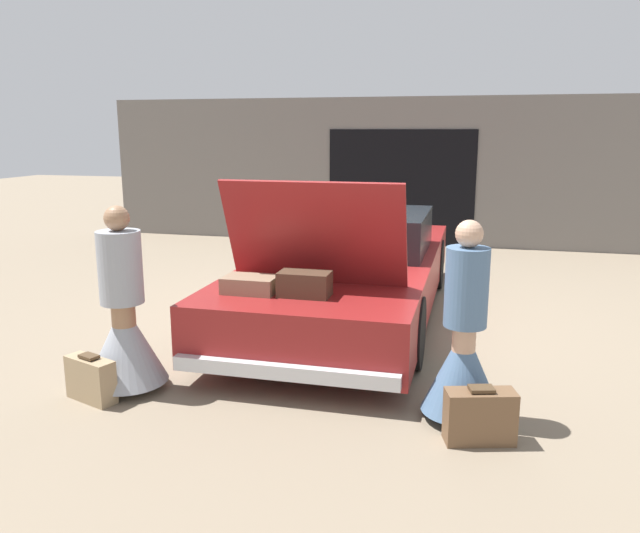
# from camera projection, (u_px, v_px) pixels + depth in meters

# --- Properties ---
(ground_plane) EXTENTS (40.00, 40.00, 0.00)m
(ground_plane) POSITION_uv_depth(u_px,v_px,m) (349.00, 314.00, 7.53)
(ground_plane) COLOR #7F705B
(garage_wall_back) EXTENTS (12.00, 0.14, 2.80)m
(garage_wall_back) POSITION_uv_depth(u_px,v_px,m) (401.00, 172.00, 11.96)
(garage_wall_back) COLOR slate
(garage_wall_back) RESTS_ON ground_plane
(car) EXTENTS (2.03, 5.23, 1.75)m
(car) POSITION_uv_depth(u_px,v_px,m) (349.00, 269.00, 7.44)
(car) COLOR maroon
(car) RESTS_ON ground_plane
(person_left) EXTENTS (0.69, 0.69, 1.58)m
(person_left) POSITION_uv_depth(u_px,v_px,m) (124.00, 327.00, 5.25)
(person_left) COLOR #997051
(person_left) RESTS_ON ground_plane
(person_right) EXTENTS (0.61, 0.61, 1.55)m
(person_right) POSITION_uv_depth(u_px,v_px,m) (463.00, 351.00, 4.69)
(person_right) COLOR tan
(person_right) RESTS_ON ground_plane
(suitcase_beside_left_person) EXTENTS (0.49, 0.31, 0.39)m
(suitcase_beside_left_person) POSITION_uv_depth(u_px,v_px,m) (91.00, 379.00, 5.10)
(suitcase_beside_left_person) COLOR #9E8460
(suitcase_beside_left_person) RESTS_ON ground_plane
(suitcase_beside_right_person) EXTENTS (0.53, 0.33, 0.42)m
(suitcase_beside_right_person) POSITION_uv_depth(u_px,v_px,m) (480.00, 416.00, 4.41)
(suitcase_beside_right_person) COLOR brown
(suitcase_beside_right_person) RESTS_ON ground_plane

